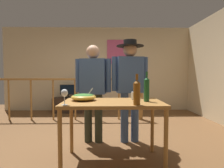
# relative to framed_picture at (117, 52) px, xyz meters

# --- Properties ---
(ground_plane) EXTENTS (7.70, 7.70, 0.00)m
(ground_plane) POSITION_rel_framed_picture_xyz_m (-0.63, -2.69, -1.86)
(ground_plane) COLOR brown
(back_wall) EXTENTS (5.93, 0.10, 2.63)m
(back_wall) POSITION_rel_framed_picture_xyz_m (-0.63, 0.06, -0.54)
(back_wall) COLOR beige
(back_wall) RESTS_ON ground_plane
(framed_picture) EXTENTS (0.64, 0.03, 0.76)m
(framed_picture) POSITION_rel_framed_picture_xyz_m (0.00, 0.00, 0.00)
(framed_picture) COLOR #C74D7E
(stair_railing) EXTENTS (3.97, 0.10, 1.10)m
(stair_railing) POSITION_rel_framed_picture_xyz_m (-0.87, -1.22, -1.16)
(stair_railing) COLOR #9E6B33
(stair_railing) RESTS_ON ground_plane
(tv_console) EXTENTS (0.90, 0.40, 0.44)m
(tv_console) POSITION_rel_framed_picture_xyz_m (-1.49, -0.29, -1.64)
(tv_console) COLOR #38281E
(tv_console) RESTS_ON ground_plane
(flat_screen_tv) EXTENTS (0.49, 0.12, 0.40)m
(flat_screen_tv) POSITION_rel_framed_picture_xyz_m (-1.49, -0.32, -1.18)
(flat_screen_tv) COLOR black
(flat_screen_tv) RESTS_ON tv_console
(serving_table) EXTENTS (1.27, 0.72, 0.80)m
(serving_table) POSITION_rel_framed_picture_xyz_m (-0.23, -3.51, -1.15)
(serving_table) COLOR #9E6B33
(serving_table) RESTS_ON ground_plane
(salad_bowl) EXTENTS (0.33, 0.33, 0.17)m
(salad_bowl) POSITION_rel_framed_picture_xyz_m (-0.62, -3.42, -1.01)
(salad_bowl) COLOR gold
(salad_bowl) RESTS_ON serving_table
(wine_glass) EXTENTS (0.08, 0.08, 0.18)m
(wine_glass) POSITION_rel_framed_picture_xyz_m (-0.78, -3.78, -0.93)
(wine_glass) COLOR silver
(wine_glass) RESTS_ON serving_table
(wine_bottle_green) EXTENTS (0.07, 0.07, 0.38)m
(wine_bottle_green) POSITION_rel_framed_picture_xyz_m (0.20, -3.53, -0.89)
(wine_bottle_green) COLOR #1E5628
(wine_bottle_green) RESTS_ON serving_table
(wine_bottle_amber) EXTENTS (0.08, 0.08, 0.35)m
(wine_bottle_amber) POSITION_rel_framed_picture_xyz_m (0.03, -3.79, -0.91)
(wine_bottle_amber) COLOR brown
(wine_bottle_amber) RESTS_ON serving_table
(mug_white) EXTENTS (0.12, 0.08, 0.11)m
(mug_white) POSITION_rel_framed_picture_xyz_m (0.07, -3.34, -1.00)
(mug_white) COLOR white
(mug_white) RESTS_ON serving_table
(person_standing_left) EXTENTS (0.60, 0.27, 1.64)m
(person_standing_left) POSITION_rel_framed_picture_xyz_m (-0.54, -2.77, -0.89)
(person_standing_left) COLOR #2D3323
(person_standing_left) RESTS_ON ground_plane
(person_standing_right) EXTENTS (0.62, 0.46, 1.72)m
(person_standing_right) POSITION_rel_framed_picture_xyz_m (0.08, -2.77, -0.82)
(person_standing_right) COLOR #3D5684
(person_standing_right) RESTS_ON ground_plane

